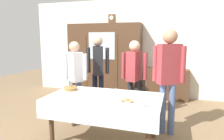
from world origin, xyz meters
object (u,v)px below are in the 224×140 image
(person_by_cabinet, at_px, (98,66))
(person_beside_shelf, at_px, (75,72))
(spoon_near_left, at_px, (94,92))
(tea_cup_near_right, at_px, (55,96))
(tea_cup_far_left, at_px, (84,94))
(wall_cabinet, at_px, (104,60))
(bookshelf_low, at_px, (167,84))
(person_behind_table_right, at_px, (169,71))
(dining_table, at_px, (104,103))
(tea_cup_center, at_px, (130,94))
(book_stack, at_px, (167,68))
(person_behind_table_left, at_px, (134,72))
(mantel_clock, at_px, (112,19))
(spoon_far_left, at_px, (114,97))
(tea_cup_mid_right, at_px, (143,105))
(tea_cup_front_edge, at_px, (116,91))
(bread_basket, at_px, (71,88))
(tea_cup_far_right, at_px, (104,92))
(pastry_plate, at_px, (127,102))

(person_by_cabinet, bearing_deg, person_beside_shelf, -118.73)
(spoon_near_left, bearing_deg, tea_cup_near_right, -136.52)
(tea_cup_far_left, bearing_deg, wall_cabinet, 102.55)
(bookshelf_low, bearing_deg, person_behind_table_right, -87.62)
(dining_table, xyz_separation_m, tea_cup_center, (0.37, 0.20, 0.13))
(dining_table, height_order, book_stack, book_stack)
(person_behind_table_left, relative_size, person_behind_table_right, 0.89)
(mantel_clock, distance_m, spoon_far_left, 3.02)
(person_behind_table_right, bearing_deg, tea_cup_mid_right, -108.06)
(dining_table, relative_size, tea_cup_mid_right, 13.42)
(tea_cup_center, bearing_deg, spoon_far_left, -144.23)
(spoon_far_left, bearing_deg, tea_cup_far_left, -173.64)
(wall_cabinet, bearing_deg, spoon_far_left, -67.47)
(spoon_far_left, height_order, spoon_near_left, same)
(tea_cup_near_right, bearing_deg, tea_cup_mid_right, -1.86)
(book_stack, xyz_separation_m, person_behind_table_right, (0.09, -2.05, 0.25))
(wall_cabinet, distance_m, person_beside_shelf, 1.83)
(book_stack, bearing_deg, tea_cup_near_right, -117.89)
(tea_cup_front_edge, xyz_separation_m, bread_basket, (-0.79, -0.06, 0.01))
(dining_table, height_order, person_beside_shelf, person_beside_shelf)
(book_stack, height_order, person_behind_table_right, person_behind_table_right)
(tea_cup_far_right, relative_size, tea_cup_mid_right, 1.00)
(tea_cup_far_left, height_order, tea_cup_center, same)
(wall_cabinet, bearing_deg, tea_cup_near_right, -85.67)
(wall_cabinet, distance_m, person_behind_table_right, 2.71)
(pastry_plate, xyz_separation_m, spoon_far_left, (-0.25, 0.21, -0.01))
(tea_cup_mid_right, distance_m, person_behind_table_right, 0.97)
(tea_cup_center, relative_size, bread_basket, 0.54)
(person_beside_shelf, bearing_deg, bookshelf_low, 47.56)
(tea_cup_near_right, bearing_deg, bread_basket, 88.67)
(tea_cup_center, bearing_deg, tea_cup_near_right, -157.23)
(book_stack, distance_m, spoon_far_left, 2.68)
(tea_cup_mid_right, distance_m, pastry_plate, 0.26)
(tea_cup_far_right, height_order, person_behind_table_left, person_behind_table_left)
(tea_cup_near_right, bearing_deg, tea_cup_center, 22.77)
(dining_table, distance_m, tea_cup_mid_right, 0.71)
(tea_cup_front_edge, height_order, person_behind_table_right, person_behind_table_right)
(tea_cup_near_right, bearing_deg, spoon_near_left, 43.48)
(tea_cup_near_right, bearing_deg, wall_cabinet, 94.33)
(wall_cabinet, distance_m, tea_cup_front_edge, 2.55)
(tea_cup_near_right, distance_m, tea_cup_far_right, 0.76)
(spoon_near_left, distance_m, person_beside_shelf, 0.89)
(mantel_clock, relative_size, tea_cup_far_right, 1.85)
(wall_cabinet, height_order, bookshelf_low, wall_cabinet)
(book_stack, height_order, person_behind_table_left, person_behind_table_left)
(person_beside_shelf, bearing_deg, tea_cup_mid_right, -34.65)
(bookshelf_low, relative_size, tea_cup_far_left, 8.49)
(person_behind_table_left, bearing_deg, spoon_near_left, -117.72)
(tea_cup_far_left, height_order, spoon_near_left, tea_cup_far_left)
(wall_cabinet, height_order, spoon_far_left, wall_cabinet)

